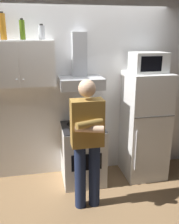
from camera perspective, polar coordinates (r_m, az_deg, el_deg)
The scene contains 12 objects.
ground_plane at distance 3.74m, azimuth 0.00°, elevation -17.05°, with size 7.00×7.00×0.00m, color olive.
back_wall_tiled at distance 3.76m, azimuth -1.84°, elevation 5.59°, with size 4.80×0.10×2.70m, color white.
upper_cabinet at distance 3.43m, azimuth -15.63°, elevation 10.61°, with size 0.90×0.37×0.60m.
stove_oven at distance 3.73m, azimuth -1.54°, elevation -9.50°, with size 0.60×0.62×0.87m.
range_hood at distance 3.49m, azimuth -2.07°, elevation 8.80°, with size 0.60×0.44×0.75m.
refrigerator at distance 3.84m, azimuth 12.52°, elevation -3.10°, with size 0.60×0.62×1.60m.
microwave at distance 3.65m, azimuth 13.37°, elevation 10.99°, with size 0.48×0.37×0.28m.
person_standing at distance 2.98m, azimuth -0.51°, elevation -6.71°, with size 0.38×0.33×1.64m.
cooking_pot at distance 3.45m, azimuth 0.87°, elevation -2.88°, with size 0.30×0.20×0.10m.
bottle_olive_oil at distance 3.40m, azimuth -15.14°, elevation 17.74°, with size 0.07×0.07×0.26m.
bottle_liquor_amber at distance 3.41m, azimuth -19.27°, elevation 18.01°, with size 0.08×0.08×0.33m.
bottle_canister_steel at distance 3.42m, azimuth -10.92°, elevation 17.48°, with size 0.08×0.08×0.19m.
Camera 1 is at (-0.62, -3.03, 2.11)m, focal length 39.91 mm.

